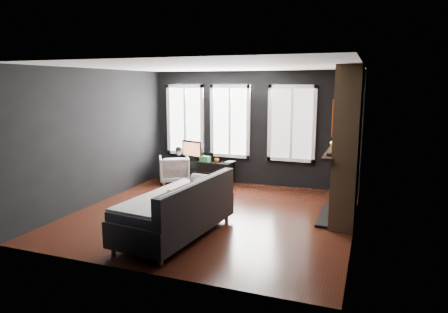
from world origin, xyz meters
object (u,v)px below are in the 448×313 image
at_px(monitor, 192,149).
at_px(mug, 217,160).
at_px(book, 227,157).
at_px(armchair, 174,168).
at_px(sofa, 176,207).
at_px(mantel_vase, 335,142).
at_px(media_console, 202,171).

xyz_separation_m(monitor, mug, (0.67, -0.04, -0.22)).
height_order(mug, book, book).
bearing_deg(armchair, book, 164.94).
bearing_deg(sofa, armchair, 124.00).
bearing_deg(monitor, armchair, -126.32).
height_order(book, mantel_vase, mantel_vase).
bearing_deg(sofa, mantel_vase, 51.54).
bearing_deg(monitor, mug, 11.58).
bearing_deg(sofa, mug, 106.65).
relative_size(sofa, armchair, 3.07).
bearing_deg(mug, sofa, -79.43).
height_order(monitor, book, monitor).
relative_size(media_console, mug, 13.56).
bearing_deg(armchair, mug, 162.75).
xyz_separation_m(media_console, book, (0.63, 0.07, 0.39)).
height_order(armchair, book, book).
bearing_deg(book, media_console, -173.62).
height_order(monitor, mug, monitor).
height_order(armchair, mug, armchair).
relative_size(book, mantel_vase, 1.29).
bearing_deg(mantel_vase, armchair, 166.94).
bearing_deg(book, sofa, -83.30).
xyz_separation_m(sofa, book, (-0.41, 3.51, 0.18)).
distance_m(media_console, book, 0.74).
bearing_deg(media_console, monitor, 179.68).
height_order(media_console, mantel_vase, mantel_vase).
bearing_deg(mug, monitor, 176.67).
bearing_deg(book, mantel_vase, -25.64).
relative_size(mug, mantel_vase, 0.59).
bearing_deg(armchair, monitor, -172.28).
xyz_separation_m(media_console, mantel_vase, (3.25, -1.19, 1.06)).
distance_m(armchair, mug, 1.09).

